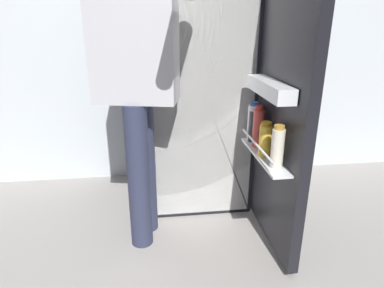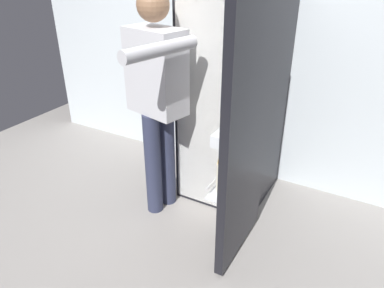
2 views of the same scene
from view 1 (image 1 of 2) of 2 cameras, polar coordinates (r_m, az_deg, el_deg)
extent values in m
plane|color=gray|center=(2.00, 2.77, -15.86)|extent=(5.40, 5.40, 0.00)
cube|color=black|center=(2.22, 0.54, 10.84)|extent=(0.65, 0.66, 1.63)
cube|color=white|center=(1.90, 1.86, 9.25)|extent=(0.61, 0.01, 1.59)
cube|color=white|center=(1.94, 1.65, 10.05)|extent=(0.57, 0.09, 0.01)
cube|color=black|center=(1.69, 15.51, 7.67)|extent=(0.05, 0.62, 1.60)
cube|color=white|center=(1.76, 12.30, -1.97)|extent=(0.10, 0.53, 0.01)
cylinder|color=silver|center=(1.72, 11.09, -0.17)|extent=(0.01, 0.51, 0.01)
cube|color=white|center=(1.66, 13.21, 9.30)|extent=(0.09, 0.45, 0.07)
cylinder|color=gold|center=(1.71, 12.51, 0.50)|extent=(0.07, 0.07, 0.16)
cylinder|color=#BC8419|center=(1.68, 12.74, 3.41)|extent=(0.05, 0.05, 0.02)
cylinder|color=#EDE5CC|center=(1.58, 14.47, -0.78)|extent=(0.06, 0.06, 0.19)
cylinder|color=#B78933|center=(1.55, 14.80, 2.80)|extent=(0.05, 0.05, 0.02)
cylinder|color=#DB4C47|center=(1.83, 11.31, 2.65)|extent=(0.06, 0.06, 0.20)
cylinder|color=#B22D28|center=(1.80, 11.56, 6.11)|extent=(0.04, 0.04, 0.03)
cylinder|color=#333842|center=(1.91, 10.56, 3.03)|extent=(0.06, 0.06, 0.18)
cylinder|color=silver|center=(1.88, 10.76, 5.92)|extent=(0.05, 0.05, 0.02)
cylinder|color=white|center=(1.92, 10.49, 3.55)|extent=(0.07, 0.07, 0.21)
cylinder|color=#335BB2|center=(1.89, 10.71, 6.82)|extent=(0.05, 0.05, 0.02)
cylinder|color=#2D334C|center=(1.91, -8.08, -3.96)|extent=(0.12, 0.12, 0.80)
cylinder|color=#2D334C|center=(1.78, -9.15, -5.85)|extent=(0.12, 0.12, 0.80)
cube|color=silver|center=(1.68, -9.86, 16.81)|extent=(0.44, 0.30, 0.57)
cylinder|color=silver|center=(1.87, -8.17, 16.52)|extent=(0.08, 0.08, 0.53)
camera|label=2|loc=(1.45, 102.63, 21.17)|focal=33.96mm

